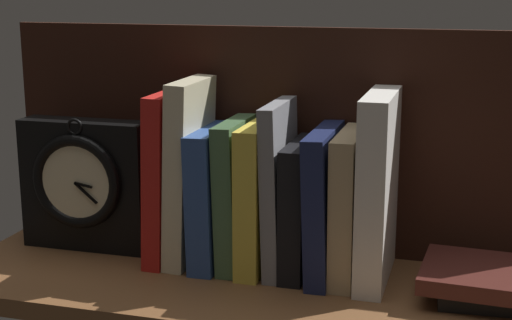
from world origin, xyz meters
The scene contains 14 objects.
ground_plane centered at (0.00, 0.00, -1.25)cm, with size 84.93×28.81×2.50cm, color brown.
back_panel centered at (0.00, 13.80, 16.08)cm, with size 84.93×1.20×32.16cm, color black.
book_red_requiem centered at (-15.28, 5.22, 11.83)cm, with size 2.65×13.00×23.66cm, color red.
book_cream_twain centered at (-12.22, 5.22, 12.72)cm, with size 2.87×12.59×25.43cm, color beige.
book_blue_modern centered at (-8.79, 5.22, 9.45)cm, with size 3.38×13.64×18.90cm, color #2D4C8E.
book_green_romantic centered at (-5.46, 5.22, 10.08)cm, with size 2.70×12.48×20.15cm, color #476B44.
book_yellow_seinlanguage centered at (-2.24, 5.22, 9.99)cm, with size 3.13×13.91×19.97cm, color gold.
book_gray_chess centered at (0.67, 5.22, 11.45)cm, with size 2.09×13.06×22.90cm, color gray.
book_black_skeptic centered at (3.57, 5.22, 8.87)cm, with size 3.10×13.42×17.75cm, color black.
book_navy_bierce centered at (6.83, 5.22, 9.79)cm, with size 2.83×15.63×19.58cm, color #192147.
book_tan_shortstories centered at (10.07, 5.22, 9.71)cm, with size 3.05×14.35×19.42cm, color tan.
book_white_catcher centered at (13.71, 5.22, 12.34)cm, with size 3.63×15.97×24.68cm, color silver.
framed_clock centered at (-28.57, 5.46, 9.68)cm, with size 18.93×6.11×19.67cm.
book_stack_side centered at (27.96, 2.33, 2.16)cm, with size 16.37×14.31×4.05cm.
Camera 1 is at (25.21, -91.35, 38.70)cm, focal length 54.21 mm.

